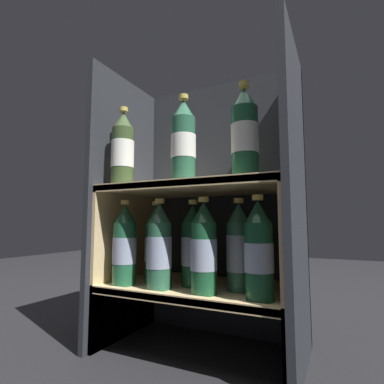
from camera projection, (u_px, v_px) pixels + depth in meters
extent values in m
plane|color=black|center=(172.00, 377.00, 0.78)|extent=(6.00, 6.00, 0.00)
cube|color=#23262B|center=(219.00, 204.00, 1.15)|extent=(0.63, 0.02, 0.95)
cube|color=#23262B|center=(125.00, 204.00, 1.12)|extent=(0.02, 0.39, 0.95)
cube|color=#23262B|center=(296.00, 197.00, 0.85)|extent=(0.02, 0.39, 0.95)
cube|color=#DBBC84|center=(199.00, 287.00, 0.95)|extent=(0.59, 0.35, 0.02)
cube|color=#DBBC84|center=(174.00, 299.00, 0.81)|extent=(0.59, 0.02, 0.03)
cube|color=#DBBC84|center=(126.00, 309.00, 1.07)|extent=(0.01, 0.35, 0.19)
cube|color=#DBBC84|center=(295.00, 336.00, 0.82)|extent=(0.01, 0.35, 0.19)
cube|color=#DBBC84|center=(199.00, 189.00, 0.99)|extent=(0.59, 0.35, 0.02)
cube|color=#DBBC84|center=(175.00, 183.00, 0.84)|extent=(0.59, 0.02, 0.03)
cube|color=#DBBC84|center=(127.00, 264.00, 1.09)|extent=(0.01, 0.35, 0.50)
cube|color=#DBBC84|center=(293.00, 277.00, 0.83)|extent=(0.01, 0.35, 0.50)
cylinder|color=#384C28|center=(122.00, 157.00, 1.00)|extent=(0.07, 0.07, 0.20)
cylinder|color=silver|center=(123.00, 154.00, 1.00)|extent=(0.08, 0.08, 0.09)
cone|color=#384C28|center=(123.00, 120.00, 1.01)|extent=(0.07, 0.07, 0.06)
cylinder|color=gold|center=(124.00, 110.00, 1.02)|extent=(0.03, 0.03, 0.01)
cylinder|color=#285B42|center=(182.00, 150.00, 0.90)|extent=(0.07, 0.07, 0.20)
cylinder|color=silver|center=(182.00, 147.00, 0.90)|extent=(0.08, 0.08, 0.07)
cone|color=#285B42|center=(183.00, 109.00, 0.91)|extent=(0.07, 0.07, 0.06)
cylinder|color=gold|center=(183.00, 98.00, 0.92)|extent=(0.03, 0.03, 0.01)
cylinder|color=#1E5638|center=(245.00, 143.00, 0.82)|extent=(0.07, 0.07, 0.20)
cylinder|color=silver|center=(245.00, 139.00, 0.82)|extent=(0.08, 0.08, 0.08)
cone|color=#1E5638|center=(244.00, 98.00, 0.83)|extent=(0.07, 0.07, 0.06)
cylinder|color=gold|center=(244.00, 85.00, 0.83)|extent=(0.03, 0.03, 0.01)
cylinder|color=#1E5638|center=(124.00, 254.00, 0.96)|extent=(0.07, 0.07, 0.20)
cylinder|color=#8C99B2|center=(124.00, 250.00, 0.96)|extent=(0.08, 0.08, 0.08)
cone|color=#1E5638|center=(125.00, 214.00, 0.97)|extent=(0.07, 0.07, 0.06)
cylinder|color=gold|center=(125.00, 202.00, 0.98)|extent=(0.03, 0.03, 0.01)
cylinder|color=#285B42|center=(159.00, 256.00, 0.90)|extent=(0.07, 0.07, 0.20)
cylinder|color=#8C99B2|center=(159.00, 252.00, 0.90)|extent=(0.08, 0.08, 0.09)
cone|color=#285B42|center=(160.00, 213.00, 0.91)|extent=(0.07, 0.07, 0.06)
cylinder|color=gold|center=(160.00, 201.00, 0.92)|extent=(0.03, 0.03, 0.01)
cylinder|color=#194C2D|center=(204.00, 258.00, 0.84)|extent=(0.07, 0.07, 0.20)
cylinder|color=#8C99B2|center=(204.00, 254.00, 0.84)|extent=(0.08, 0.08, 0.09)
cone|color=#194C2D|center=(204.00, 212.00, 0.85)|extent=(0.07, 0.07, 0.06)
cylinder|color=gold|center=(203.00, 200.00, 0.85)|extent=(0.03, 0.03, 0.01)
cylinder|color=#144228|center=(259.00, 261.00, 0.77)|extent=(0.07, 0.07, 0.20)
cylinder|color=#8C99B2|center=(259.00, 257.00, 0.77)|extent=(0.08, 0.08, 0.07)
cone|color=#144228|center=(258.00, 211.00, 0.78)|extent=(0.07, 0.07, 0.06)
cylinder|color=gold|center=(258.00, 198.00, 0.79)|extent=(0.03, 0.03, 0.01)
cylinder|color=#1E5638|center=(156.00, 252.00, 1.00)|extent=(0.07, 0.07, 0.20)
cylinder|color=#8C99B2|center=(156.00, 249.00, 1.01)|extent=(0.08, 0.08, 0.08)
cone|color=#1E5638|center=(156.00, 214.00, 1.02)|extent=(0.07, 0.07, 0.06)
cylinder|color=gold|center=(156.00, 203.00, 1.02)|extent=(0.03, 0.03, 0.01)
cylinder|color=#144228|center=(193.00, 254.00, 0.94)|extent=(0.07, 0.07, 0.20)
cylinder|color=#8C99B2|center=(193.00, 251.00, 0.95)|extent=(0.08, 0.08, 0.09)
cone|color=#144228|center=(193.00, 214.00, 0.96)|extent=(0.07, 0.07, 0.06)
cylinder|color=gold|center=(193.00, 202.00, 0.96)|extent=(0.03, 0.03, 0.01)
cylinder|color=#285B42|center=(239.00, 256.00, 0.88)|extent=(0.07, 0.07, 0.20)
cylinder|color=#8C99B2|center=(239.00, 253.00, 0.88)|extent=(0.08, 0.08, 0.10)
cone|color=#285B42|center=(239.00, 213.00, 0.89)|extent=(0.07, 0.07, 0.06)
cylinder|color=gold|center=(238.00, 201.00, 0.89)|extent=(0.03, 0.03, 0.01)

